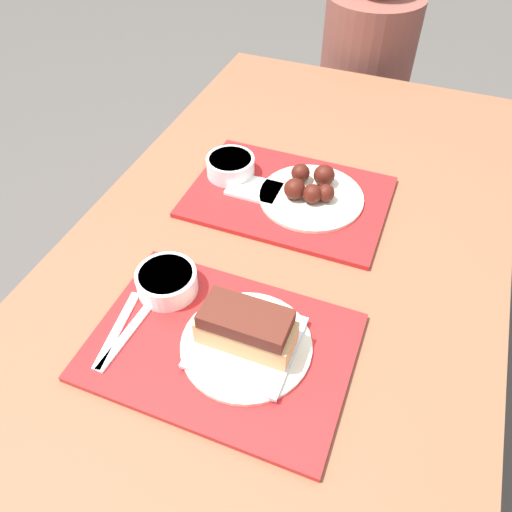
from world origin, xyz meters
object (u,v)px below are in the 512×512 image
at_px(wings_plate_far, 311,190).
at_px(person_seated_across, 367,55).
at_px(tray_far, 288,197).
at_px(bowl_coleslaw_far, 230,165).
at_px(bowl_coleslaw_near, 167,281).
at_px(tray_near, 222,346).
at_px(brisket_sandwich_plate, 246,335).

relative_size(wings_plate_far, person_seated_across, 0.37).
distance_m(tray_far, bowl_coleslaw_far, 0.16).
relative_size(bowl_coleslaw_near, bowl_coleslaw_far, 1.00).
distance_m(bowl_coleslaw_far, wings_plate_far, 0.21).
distance_m(tray_near, brisket_sandwich_plate, 0.06).
height_order(brisket_sandwich_plate, bowl_coleslaw_far, brisket_sandwich_plate).
bearing_deg(tray_far, bowl_coleslaw_near, -108.99).
distance_m(bowl_coleslaw_near, brisket_sandwich_plate, 0.20).
bearing_deg(tray_far, wings_plate_far, 14.78).
bearing_deg(bowl_coleslaw_near, brisket_sandwich_plate, -19.05).
bearing_deg(wings_plate_far, tray_far, -165.22).
bearing_deg(bowl_coleslaw_near, tray_far, 71.01).
height_order(tray_far, person_seated_across, person_seated_across).
distance_m(brisket_sandwich_plate, person_seated_across, 1.32).
bearing_deg(person_seated_across, bowl_coleslaw_far, -99.68).
height_order(tray_near, bowl_coleslaw_near, bowl_coleslaw_near).
bearing_deg(person_seated_across, brisket_sandwich_plate, -86.87).
height_order(bowl_coleslaw_far, person_seated_across, person_seated_across).
relative_size(bowl_coleslaw_far, wings_plate_far, 0.48).
xyz_separation_m(tray_far, wings_plate_far, (0.05, 0.01, 0.02)).
bearing_deg(tray_far, bowl_coleslaw_far, 170.81).
relative_size(bowl_coleslaw_near, wings_plate_far, 0.48).
relative_size(brisket_sandwich_plate, bowl_coleslaw_far, 1.99).
distance_m(tray_far, brisket_sandwich_plate, 0.43).
bearing_deg(tray_far, person_seated_across, 90.42).
bearing_deg(tray_near, brisket_sandwich_plate, 17.30).
bearing_deg(bowl_coleslaw_near, tray_near, -28.06).
bearing_deg(bowl_coleslaw_far, wings_plate_far, -3.40).
xyz_separation_m(bowl_coleslaw_far, person_seated_across, (0.15, 0.88, -0.07)).
distance_m(bowl_coleslaw_near, bowl_coleslaw_far, 0.38).
height_order(wings_plate_far, person_seated_across, person_seated_across).
bearing_deg(tray_far, brisket_sandwich_plate, -81.11).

